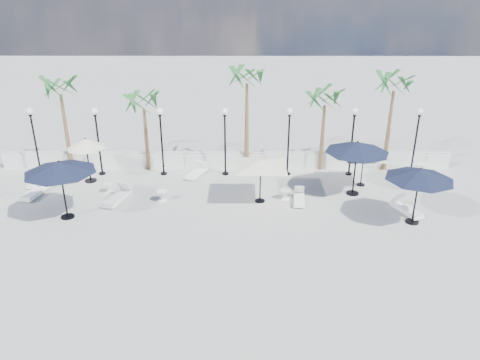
{
  "coord_description": "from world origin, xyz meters",
  "views": [
    {
      "loc": [
        0.89,
        -17.98,
        10.28
      ],
      "look_at": [
        0.84,
        2.23,
        1.5
      ],
      "focal_mm": 35.0,
      "sensor_mm": 36.0,
      "label": 1
    }
  ],
  "objects_px": {
    "lounger_4": "(197,173)",
    "parasol_cream_small": "(86,144)",
    "lounger_6": "(407,209)",
    "parasol_navy_mid": "(357,147)",
    "parasol_cream_sq_a": "(261,160)",
    "lounger_7": "(424,176)",
    "lounger_2": "(35,192)",
    "lounger_5": "(299,199)",
    "lounger_1": "(40,180)",
    "parasol_navy_left": "(60,167)",
    "lounger_3": "(117,197)",
    "parasol_navy_right": "(420,174)",
    "parasol_cream_sq_b": "(364,151)"
  },
  "relations": [
    {
      "from": "lounger_6",
      "to": "parasol_cream_sq_a",
      "type": "distance_m",
      "value": 7.29
    },
    {
      "from": "lounger_5",
      "to": "lounger_3",
      "type": "bearing_deg",
      "value": -173.92
    },
    {
      "from": "lounger_2",
      "to": "parasol_cream_sq_b",
      "type": "distance_m",
      "value": 17.1
    },
    {
      "from": "parasol_navy_right",
      "to": "parasol_cream_small",
      "type": "distance_m",
      "value": 16.74
    },
    {
      "from": "lounger_2",
      "to": "parasol_navy_mid",
      "type": "distance_m",
      "value": 16.44
    },
    {
      "from": "lounger_1",
      "to": "parasol_navy_mid",
      "type": "distance_m",
      "value": 16.84
    },
    {
      "from": "lounger_2",
      "to": "parasol_navy_mid",
      "type": "bearing_deg",
      "value": 12.73
    },
    {
      "from": "lounger_1",
      "to": "lounger_5",
      "type": "distance_m",
      "value": 13.94
    },
    {
      "from": "parasol_cream_small",
      "to": "lounger_3",
      "type": "bearing_deg",
      "value": -50.69
    },
    {
      "from": "lounger_1",
      "to": "lounger_7",
      "type": "relative_size",
      "value": 1.03
    },
    {
      "from": "lounger_2",
      "to": "parasol_navy_left",
      "type": "relative_size",
      "value": 0.59
    },
    {
      "from": "lounger_5",
      "to": "parasol_cream_small",
      "type": "height_order",
      "value": "parasol_cream_small"
    },
    {
      "from": "lounger_5",
      "to": "parasol_navy_right",
      "type": "height_order",
      "value": "parasol_navy_right"
    },
    {
      "from": "lounger_2",
      "to": "parasol_cream_sq_a",
      "type": "xyz_separation_m",
      "value": [
        11.46,
        -0.6,
        1.99
      ]
    },
    {
      "from": "lounger_4",
      "to": "parasol_navy_mid",
      "type": "height_order",
      "value": "parasol_navy_mid"
    },
    {
      "from": "lounger_4",
      "to": "parasol_navy_mid",
      "type": "bearing_deg",
      "value": 7.61
    },
    {
      "from": "lounger_6",
      "to": "parasol_navy_left",
      "type": "relative_size",
      "value": 0.59
    },
    {
      "from": "lounger_3",
      "to": "lounger_4",
      "type": "distance_m",
      "value": 4.91
    },
    {
      "from": "lounger_7",
      "to": "parasol_navy_mid",
      "type": "relative_size",
      "value": 0.55
    },
    {
      "from": "parasol_navy_right",
      "to": "lounger_4",
      "type": "bearing_deg",
      "value": 152.47
    },
    {
      "from": "lounger_4",
      "to": "parasol_cream_small",
      "type": "relative_size",
      "value": 0.72
    },
    {
      "from": "parasol_navy_mid",
      "to": "lounger_1",
      "type": "bearing_deg",
      "value": 175.96
    },
    {
      "from": "lounger_5",
      "to": "lounger_6",
      "type": "distance_m",
      "value": 5.09
    },
    {
      "from": "lounger_7",
      "to": "lounger_4",
      "type": "bearing_deg",
      "value": 176.46
    },
    {
      "from": "lounger_7",
      "to": "parasol_navy_left",
      "type": "height_order",
      "value": "parasol_navy_left"
    },
    {
      "from": "lounger_7",
      "to": "parasol_cream_sq_a",
      "type": "relative_size",
      "value": 0.36
    },
    {
      "from": "parasol_cream_sq_a",
      "to": "parasol_cream_small",
      "type": "bearing_deg",
      "value": 164.84
    },
    {
      "from": "lounger_5",
      "to": "lounger_7",
      "type": "distance_m",
      "value": 7.74
    },
    {
      "from": "lounger_6",
      "to": "parasol_navy_left",
      "type": "bearing_deg",
      "value": 159.33
    },
    {
      "from": "lounger_1",
      "to": "parasol_navy_right",
      "type": "xyz_separation_m",
      "value": [
        18.69,
        -4.24,
        2.16
      ]
    },
    {
      "from": "lounger_2",
      "to": "parasol_cream_small",
      "type": "height_order",
      "value": "parasol_cream_small"
    },
    {
      "from": "lounger_3",
      "to": "parasol_navy_right",
      "type": "relative_size",
      "value": 0.68
    },
    {
      "from": "parasol_cream_sq_a",
      "to": "lounger_6",
      "type": "bearing_deg",
      "value": -10.44
    },
    {
      "from": "lounger_3",
      "to": "lounger_7",
      "type": "bearing_deg",
      "value": 25.28
    },
    {
      "from": "lounger_3",
      "to": "lounger_7",
      "type": "relative_size",
      "value": 1.17
    },
    {
      "from": "lounger_5",
      "to": "parasol_cream_sq_a",
      "type": "height_order",
      "value": "parasol_cream_sq_a"
    },
    {
      "from": "parasol_navy_mid",
      "to": "parasol_cream_sq_a",
      "type": "distance_m",
      "value": 4.91
    },
    {
      "from": "lounger_3",
      "to": "parasol_cream_small",
      "type": "xyz_separation_m",
      "value": [
        -2.1,
        2.57,
        1.9
      ]
    },
    {
      "from": "parasol_cream_sq_b",
      "to": "lounger_2",
      "type": "bearing_deg",
      "value": -175.27
    },
    {
      "from": "lounger_1",
      "to": "parasol_navy_left",
      "type": "xyz_separation_m",
      "value": [
        2.8,
        -3.8,
        2.29
      ]
    },
    {
      "from": "lounger_7",
      "to": "parasol_navy_left",
      "type": "xyz_separation_m",
      "value": [
        -18.17,
        -4.44,
        2.29
      ]
    },
    {
      "from": "lounger_6",
      "to": "lounger_7",
      "type": "bearing_deg",
      "value": 38.29
    },
    {
      "from": "lounger_5",
      "to": "parasol_cream_small",
      "type": "xyz_separation_m",
      "value": [
        -11.14,
        2.61,
        1.94
      ]
    },
    {
      "from": "lounger_4",
      "to": "lounger_5",
      "type": "xyz_separation_m",
      "value": [
        5.39,
        -3.32,
        -0.02
      ]
    },
    {
      "from": "lounger_4",
      "to": "parasol_cream_sq_a",
      "type": "xyz_separation_m",
      "value": [
        3.45,
        -3.21,
        2.0
      ]
    },
    {
      "from": "parasol_cream_sq_b",
      "to": "parasol_navy_right",
      "type": "bearing_deg",
      "value": -71.78
    },
    {
      "from": "lounger_2",
      "to": "parasol_navy_right",
      "type": "bearing_deg",
      "value": 3.09
    },
    {
      "from": "lounger_2",
      "to": "lounger_3",
      "type": "distance_m",
      "value": 4.41
    },
    {
      "from": "lounger_6",
      "to": "parasol_navy_mid",
      "type": "height_order",
      "value": "parasol_navy_mid"
    },
    {
      "from": "parasol_navy_right",
      "to": "lounger_2",
      "type": "bearing_deg",
      "value": 171.4
    }
  ]
}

